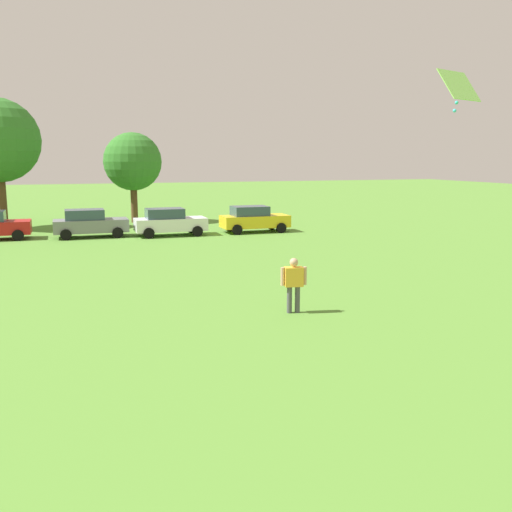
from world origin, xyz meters
TOP-DOWN VIEW (x-y plane):
  - ground_plane at (0.00, 30.00)m, footprint 160.00×160.00m
  - adult_bystander at (7.21, 15.26)m, footprint 0.80×0.40m
  - kite at (11.33, 13.35)m, footprint 1.49×1.04m
  - parked_car_gray_1 at (2.05, 34.71)m, footprint 4.30×2.02m
  - parked_car_white_2 at (6.70, 33.87)m, footprint 4.30×2.02m
  - parked_car_yellow_3 at (12.12, 33.80)m, footprint 4.30×2.02m
  - tree_far_right at (5.56, 41.95)m, footprint 4.20×4.20m

SIDE VIEW (x-z plane):
  - ground_plane at x=0.00m, z-range 0.00..0.00m
  - parked_car_gray_1 at x=2.05m, z-range 0.02..1.70m
  - parked_car_white_2 at x=6.70m, z-range 0.02..1.70m
  - parked_car_yellow_3 at x=12.12m, z-range 0.02..1.70m
  - adult_bystander at x=7.21m, z-range 0.16..1.86m
  - tree_far_right at x=5.56m, z-range 1.15..7.70m
  - kite at x=11.33m, z-range 6.05..7.22m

